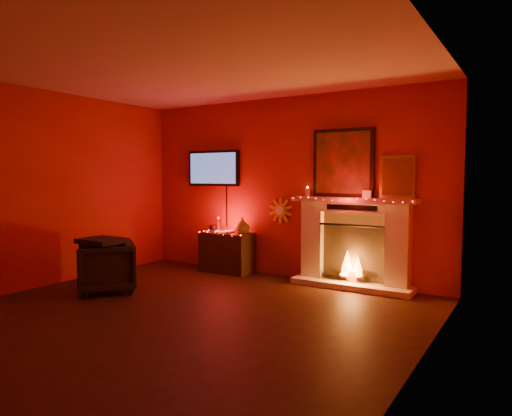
{
  "coord_description": "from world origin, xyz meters",
  "views": [
    {
      "loc": [
        3.3,
        -3.57,
        1.52
      ],
      "look_at": [
        -0.0,
        1.7,
        1.09
      ],
      "focal_mm": 32.0,
      "sensor_mm": 36.0,
      "label": 1
    }
  ],
  "objects": [
    {
      "name": "fireplace",
      "position": [
        1.14,
        2.39,
        0.72
      ],
      "size": [
        1.72,
        0.4,
        2.18
      ],
      "color": "beige",
      "rests_on": "floor"
    },
    {
      "name": "tv",
      "position": [
        -1.3,
        2.45,
        1.65
      ],
      "size": [
        1.0,
        0.07,
        1.24
      ],
      "color": "black",
      "rests_on": "room"
    },
    {
      "name": "sunburst_clock",
      "position": [
        -0.05,
        2.48,
        1.0
      ],
      "size": [
        0.4,
        0.03,
        0.4
      ],
      "color": "gold",
      "rests_on": "room"
    },
    {
      "name": "console_table",
      "position": [
        -0.88,
        2.26,
        0.35
      ],
      "size": [
        0.83,
        0.52,
        0.88
      ],
      "color": "black",
      "rests_on": "floor"
    },
    {
      "name": "room",
      "position": [
        0.0,
        0.0,
        1.35
      ],
      "size": [
        5.0,
        5.0,
        5.0
      ],
      "color": "black",
      "rests_on": "ground"
    },
    {
      "name": "armchair",
      "position": [
        -1.51,
        0.4,
        0.33
      ],
      "size": [
        1.0,
        1.0,
        0.65
      ],
      "primitive_type": "imported",
      "rotation": [
        0.0,
        0.0,
        -0.68
      ],
      "color": "black",
      "rests_on": "floor"
    }
  ]
}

